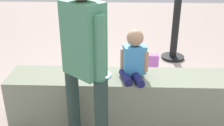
{
  "coord_description": "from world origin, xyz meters",
  "views": [
    {
      "loc": [
        -0.09,
        -2.44,
        1.73
      ],
      "look_at": [
        -0.17,
        -0.24,
        0.75
      ],
      "focal_mm": 43.87,
      "sensor_mm": 36.0,
      "label": 1
    }
  ],
  "objects": [
    {
      "name": "cake_box_white",
      "position": [
        -0.7,
        0.82,
        0.05
      ],
      "size": [
        0.37,
        0.38,
        0.1
      ],
      "primitive_type": "cube",
      "rotation": [
        0.0,
        0.0,
        0.25
      ],
      "color": "white",
      "rests_on": "ground_plane"
    },
    {
      "name": "concrete_ledge",
      "position": [
        0.0,
        0.0,
        0.25
      ],
      "size": [
        2.45,
        0.44,
        0.5
      ],
      "primitive_type": "cube",
      "color": "gray",
      "rests_on": "ground_plane"
    },
    {
      "name": "railing_post",
      "position": [
        0.74,
        1.65,
        0.5
      ],
      "size": [
        0.36,
        0.36,
        1.29
      ],
      "color": "black",
      "rests_on": "ground_plane"
    },
    {
      "name": "gift_bag",
      "position": [
        0.34,
        1.07,
        0.15
      ],
      "size": [
        0.18,
        0.09,
        0.32
      ],
      "color": "#B259BF",
      "rests_on": "ground_plane"
    },
    {
      "name": "handbag_black_leather",
      "position": [
        -0.36,
        0.51,
        0.12
      ],
      "size": [
        0.28,
        0.11,
        0.33
      ],
      "color": "black",
      "rests_on": "ground_plane"
    },
    {
      "name": "child_seated",
      "position": [
        0.03,
        -0.02,
        0.71
      ],
      "size": [
        0.29,
        0.34,
        0.48
      ],
      "color": "#181A52",
      "rests_on": "concrete_ledge"
    },
    {
      "name": "ground_plane",
      "position": [
        0.0,
        0.0,
        0.0
      ],
      "size": [
        12.0,
        12.0,
        0.0
      ],
      "primitive_type": "plane",
      "color": "#AA988E"
    },
    {
      "name": "water_bottle_near_gift",
      "position": [
        -0.11,
        0.81,
        0.09
      ],
      "size": [
        0.07,
        0.07,
        0.19
      ],
      "color": "silver",
      "rests_on": "ground_plane"
    },
    {
      "name": "adult_standing",
      "position": [
        -0.38,
        -0.49,
        0.95
      ],
      "size": [
        0.38,
        0.36,
        1.58
      ],
      "color": "#243732",
      "rests_on": "ground_plane"
    },
    {
      "name": "party_cup_red",
      "position": [
        -0.91,
        0.47,
        0.05
      ],
      "size": [
        0.07,
        0.07,
        0.1
      ],
      "primitive_type": "cylinder",
      "color": "red",
      "rests_on": "ground_plane"
    },
    {
      "name": "cake_plate",
      "position": [
        -0.3,
        0.0,
        0.52
      ],
      "size": [
        0.22,
        0.22,
        0.07
      ],
      "color": "#4CA5D8",
      "rests_on": "concrete_ledge"
    }
  ]
}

